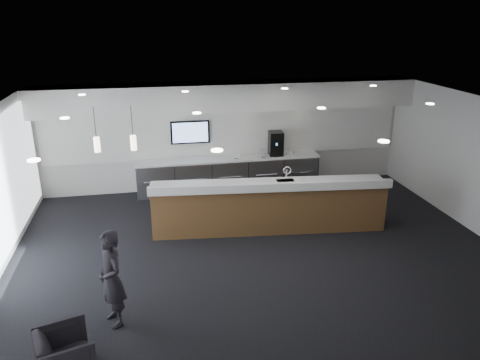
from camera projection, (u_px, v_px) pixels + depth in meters
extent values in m
plane|color=black|center=(259.00, 251.00, 9.75)|extent=(10.00, 10.00, 0.00)
cube|color=black|center=(261.00, 109.00, 8.73)|extent=(10.00, 8.00, 0.02)
cube|color=silver|center=(226.00, 135.00, 12.93)|extent=(10.00, 0.02, 3.00)
cube|color=white|center=(229.00, 96.00, 12.13)|extent=(10.00, 0.90, 0.70)
cube|color=white|center=(226.00, 132.00, 12.87)|extent=(9.80, 0.06, 1.40)
cube|color=gray|center=(229.00, 175.00, 12.96)|extent=(5.00, 0.60, 0.90)
cube|color=white|center=(228.00, 159.00, 12.80)|extent=(5.06, 0.66, 0.05)
cylinder|color=silver|center=(156.00, 182.00, 12.28)|extent=(0.60, 0.02, 0.02)
cylinder|color=silver|center=(194.00, 180.00, 12.46)|extent=(0.60, 0.02, 0.02)
cylinder|color=silver|center=(231.00, 177.00, 12.65)|extent=(0.60, 0.02, 0.02)
cylinder|color=silver|center=(266.00, 175.00, 12.83)|extent=(0.60, 0.02, 0.02)
cylinder|color=silver|center=(301.00, 173.00, 13.01)|extent=(0.60, 0.02, 0.02)
cube|color=black|center=(190.00, 132.00, 12.62)|extent=(1.05, 0.07, 0.62)
cube|color=blue|center=(190.00, 133.00, 12.58)|extent=(0.95, 0.01, 0.54)
cylinder|color=#FFECC6|center=(133.00, 143.00, 9.29)|extent=(0.12, 0.12, 0.30)
cylinder|color=#FFECC6|center=(97.00, 145.00, 9.16)|extent=(0.12, 0.12, 0.30)
cube|color=brown|center=(269.00, 208.00, 10.60)|extent=(5.26, 1.24, 1.05)
cube|color=white|center=(269.00, 185.00, 10.42)|extent=(5.35, 1.33, 0.06)
cube|color=white|center=(272.00, 187.00, 10.01)|extent=(5.28, 0.65, 0.18)
cylinder|color=silver|center=(286.00, 175.00, 10.49)|extent=(0.04, 0.04, 0.28)
torus|color=silver|center=(287.00, 170.00, 10.38)|extent=(0.19, 0.05, 0.19)
cube|color=black|center=(276.00, 143.00, 12.94)|extent=(0.41, 0.45, 0.66)
cube|color=silver|center=(278.00, 157.00, 12.84)|extent=(0.24, 0.12, 0.02)
cube|color=silver|center=(237.00, 155.00, 12.69)|extent=(0.14, 0.06, 0.20)
cube|color=silver|center=(262.00, 153.00, 12.78)|extent=(0.19, 0.08, 0.25)
imported|color=black|center=(64.00, 355.00, 6.29)|extent=(0.95, 0.93, 0.70)
imported|color=black|center=(111.00, 279.00, 7.25)|extent=(0.60, 0.69, 1.60)
imported|color=white|center=(292.00, 153.00, 13.03)|extent=(0.10, 0.10, 0.10)
imported|color=white|center=(287.00, 154.00, 13.00)|extent=(0.14, 0.14, 0.10)
imported|color=white|center=(282.00, 154.00, 12.98)|extent=(0.13, 0.13, 0.10)
imported|color=white|center=(277.00, 154.00, 12.95)|extent=(0.13, 0.13, 0.10)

